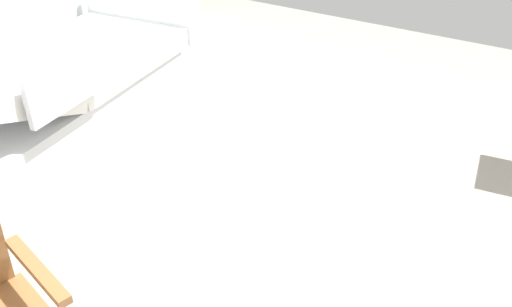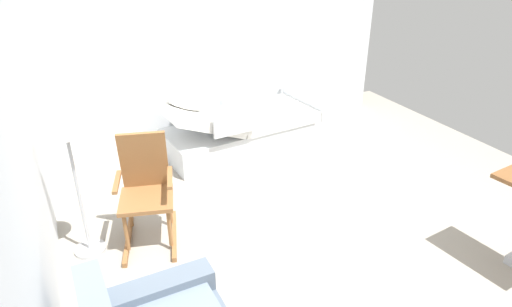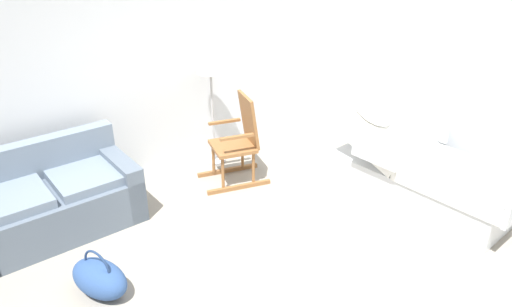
% 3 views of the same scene
% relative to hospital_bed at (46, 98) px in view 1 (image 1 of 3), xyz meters
% --- Properties ---
extents(ground_plane, '(6.32, 6.32, 0.00)m').
position_rel_hospital_bed_xyz_m(ground_plane, '(-1.87, -0.06, -0.30)').
color(ground_plane, gray).
extents(hospital_bed, '(1.17, 2.19, 0.96)m').
position_rel_hospital_bed_xyz_m(hospital_bed, '(0.00, 0.00, 0.00)').
color(hospital_bed, silver).
rests_on(hospital_bed, ground).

